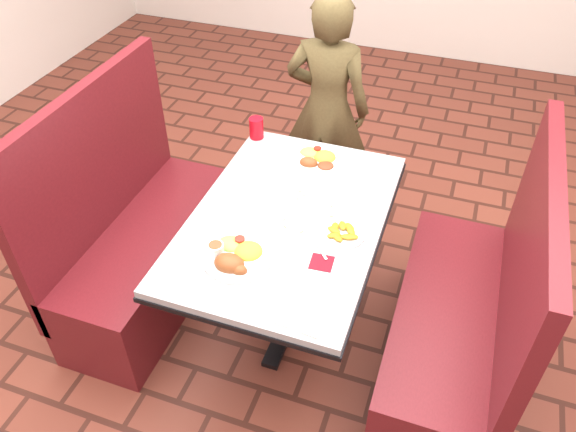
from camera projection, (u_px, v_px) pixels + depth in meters
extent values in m
plane|color=brown|center=(288.00, 326.00, 2.91)|extent=(7.00, 7.00, 0.00)
cube|color=#A8AAAD|center=(288.00, 219.00, 2.43)|extent=(0.80, 1.20, 0.03)
cube|color=black|center=(288.00, 224.00, 2.45)|extent=(0.81, 1.21, 0.02)
cylinder|color=black|center=(288.00, 278.00, 2.67)|extent=(0.10, 0.10, 0.69)
cube|color=black|center=(288.00, 324.00, 2.90)|extent=(0.55, 0.08, 0.03)
cube|color=black|center=(288.00, 324.00, 2.90)|extent=(0.08, 0.55, 0.03)
cube|color=maroon|center=(154.00, 261.00, 2.95)|extent=(0.45, 1.20, 0.45)
cube|color=maroon|center=(98.00, 180.00, 2.70)|extent=(0.06, 1.20, 0.95)
cube|color=maroon|center=(442.00, 338.00, 2.57)|extent=(0.45, 1.20, 0.45)
cube|color=maroon|center=(520.00, 279.00, 2.21)|extent=(0.06, 1.20, 0.95)
imported|color=brown|center=(327.00, 109.00, 3.25)|extent=(0.50, 0.33, 1.36)
cylinder|color=white|center=(238.00, 257.00, 2.22)|extent=(0.28, 0.28, 0.02)
ellipsoid|color=yellow|center=(248.00, 247.00, 2.21)|extent=(0.11, 0.11, 0.05)
ellipsoid|color=#8ECC51|center=(231.00, 241.00, 2.25)|extent=(0.11, 0.09, 0.04)
cylinder|color=red|center=(240.00, 239.00, 2.25)|extent=(0.04, 0.04, 0.01)
ellipsoid|color=brown|center=(229.00, 259.00, 2.15)|extent=(0.12, 0.09, 0.07)
ellipsoid|color=brown|center=(238.00, 267.00, 2.13)|extent=(0.07, 0.05, 0.04)
cylinder|color=white|center=(216.00, 249.00, 2.21)|extent=(0.07, 0.07, 0.04)
cylinder|color=brown|center=(215.00, 245.00, 2.20)|extent=(0.05, 0.05, 0.01)
cylinder|color=white|center=(317.00, 161.00, 2.72)|extent=(0.26, 0.26, 0.02)
ellipsoid|color=yellow|center=(325.00, 153.00, 2.71)|extent=(0.11, 0.11, 0.05)
ellipsoid|color=#8ECC51|center=(311.00, 150.00, 2.75)|extent=(0.11, 0.09, 0.03)
cylinder|color=red|center=(318.00, 148.00, 2.75)|extent=(0.04, 0.04, 0.01)
ellipsoid|color=brown|center=(326.00, 163.00, 2.66)|extent=(0.08, 0.08, 0.03)
ellipsoid|color=brown|center=(309.00, 159.00, 2.67)|extent=(0.09, 0.07, 0.05)
cylinder|color=white|center=(342.00, 234.00, 2.32)|extent=(0.19, 0.19, 0.01)
cube|color=maroon|center=(322.00, 263.00, 2.20)|extent=(0.10, 0.10, 0.00)
cube|color=silver|center=(320.00, 248.00, 2.26)|extent=(0.10, 0.11, 0.00)
cylinder|color=red|center=(256.00, 128.00, 2.86)|extent=(0.07, 0.07, 0.11)
cube|color=white|center=(306.00, 317.00, 1.99)|extent=(0.20, 0.15, 0.01)
cube|color=silver|center=(231.00, 263.00, 2.19)|extent=(0.03, 0.16, 0.00)
cube|color=silver|center=(232.00, 267.00, 2.17)|extent=(0.10, 0.15, 0.00)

